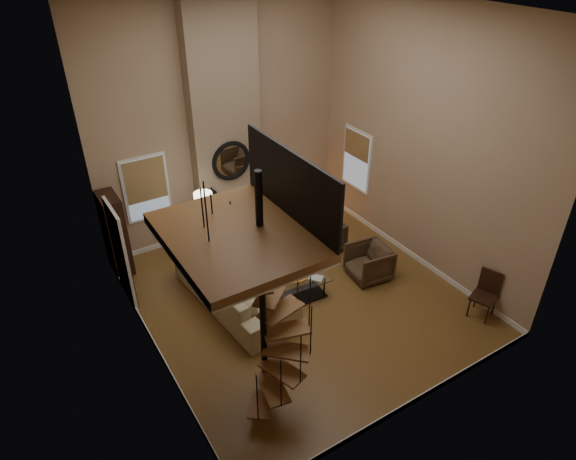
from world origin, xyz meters
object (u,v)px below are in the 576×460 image
coffee_table (297,287)px  accent_lamp (293,207)px  armchair_far (372,261)px  armchair_near (326,236)px  sofa (233,286)px  floor_lamp (204,205)px  side_chair (486,292)px  hutch (115,233)px

coffee_table → accent_lamp: 3.38m
armchair_far → armchair_near: bearing=-162.9°
coffee_table → sofa: bearing=152.7°
floor_lamp → side_chair: bearing=-49.9°
sofa → coffee_table: sofa is taller
armchair_far → floor_lamp: floor_lamp is taller
side_chair → floor_lamp: bearing=130.1°
sofa → armchair_near: size_ratio=3.72×
armchair_near → coffee_table: armchair_near is taller
armchair_near → floor_lamp: bearing=-119.6°
sofa → floor_lamp: (0.19, 1.63, 1.02)m
sofa → accent_lamp: sofa is taller
armchair_near → coffee_table: size_ratio=0.60×
armchair_near → floor_lamp: floor_lamp is taller
accent_lamp → sofa: bearing=-141.4°
armchair_far → side_chair: side_chair is taller
hutch → floor_lamp: hutch is taller
armchair_near → accent_lamp: armchair_near is taller
armchair_far → sofa: bearing=-97.3°
accent_lamp → side_chair: 5.31m
armchair_far → accent_lamp: 3.08m
coffee_table → floor_lamp: 2.67m
accent_lamp → armchair_far: bearing=-88.9°
sofa → side_chair: (3.99, -2.88, 0.13)m
sofa → armchair_near: (2.71, 0.59, -0.04)m
armchair_near → side_chair: (1.28, -3.48, 0.17)m
sofa → side_chair: side_chair is taller
hutch → accent_lamp: (4.50, 0.02, -0.70)m
armchair_far → coffee_table: (-1.81, 0.18, -0.07)m
sofa → armchair_far: sofa is taller
armchair_far → coffee_table: 1.82m
hutch → coffee_table: (2.75, -2.87, -0.67)m
sofa → armchair_far: size_ratio=3.54×
accent_lamp → side_chair: size_ratio=0.47×
armchair_far → floor_lamp: size_ratio=0.49×
hutch → armchair_near: bearing=-21.4°
hutch → sofa: hutch is taller
armchair_near → side_chair: size_ratio=0.83×
hutch → coffee_table: hutch is taller
coffee_table → accent_lamp: bearing=58.8°
floor_lamp → hutch: bearing=160.0°
coffee_table → floor_lamp: floor_lamp is taller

